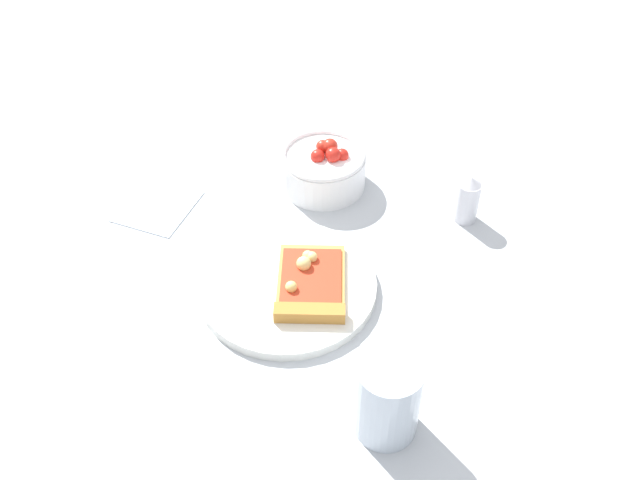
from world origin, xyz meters
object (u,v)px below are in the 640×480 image
(soda_glass, at_px, (387,400))
(pizza_slice_main, at_px, (310,286))
(plate, at_px, (285,288))
(pepper_shaker, at_px, (468,199))
(paper_napkin, at_px, (158,206))
(salad_bowl, at_px, (323,168))

(soda_glass, bearing_deg, pizza_slice_main, 59.46)
(plate, xyz_separation_m, pepper_shaker, (0.27, -0.13, 0.03))
(pizza_slice_main, xyz_separation_m, paper_napkin, (0.01, 0.29, -0.02))
(soda_glass, height_order, paper_napkin, soda_glass)
(plate, bearing_deg, paper_napkin, 84.85)
(salad_bowl, relative_size, pepper_shaker, 1.69)
(salad_bowl, relative_size, paper_napkin, 1.20)
(salad_bowl, bearing_deg, paper_napkin, 137.80)
(pepper_shaker, bearing_deg, soda_glass, -166.54)
(salad_bowl, distance_m, paper_napkin, 0.26)
(pizza_slice_main, distance_m, pepper_shaker, 0.27)
(pizza_slice_main, relative_size, salad_bowl, 1.22)
(plate, xyz_separation_m, soda_glass, (-0.10, -0.21, 0.04))
(pizza_slice_main, bearing_deg, pepper_shaker, -20.22)
(plate, distance_m, soda_glass, 0.24)
(pepper_shaker, bearing_deg, plate, 154.65)
(pizza_slice_main, bearing_deg, salad_bowl, 31.10)
(plate, height_order, pepper_shaker, pepper_shaker)
(plate, bearing_deg, pizza_slice_main, -70.82)
(salad_bowl, xyz_separation_m, pepper_shaker, (0.06, -0.22, 0.01))
(pizza_slice_main, height_order, paper_napkin, pizza_slice_main)
(pizza_slice_main, height_order, pepper_shaker, pepper_shaker)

